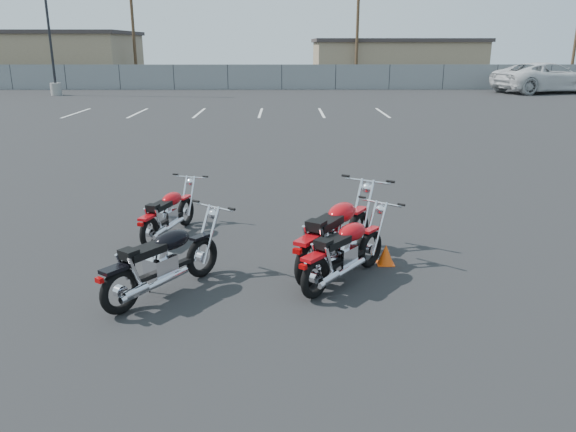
{
  "coord_description": "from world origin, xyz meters",
  "views": [
    {
      "loc": [
        0.14,
        -7.76,
        3.21
      ],
      "look_at": [
        0.2,
        0.6,
        0.65
      ],
      "focal_mm": 35.0,
      "sensor_mm": 36.0,
      "label": 1
    }
  ],
  "objects_px": {
    "motorcycle_third_red": "(345,252)",
    "motorcycle_rear_red": "(336,234)",
    "white_van": "(547,69)",
    "motorcycle_front_red": "(168,213)",
    "motorcycle_second_black": "(163,261)"
  },
  "relations": [
    {
      "from": "motorcycle_third_red",
      "to": "white_van",
      "type": "relative_size",
      "value": 0.21
    },
    {
      "from": "motorcycle_second_black",
      "to": "white_van",
      "type": "bearing_deg",
      "value": 58.9
    },
    {
      "from": "motorcycle_second_black",
      "to": "white_van",
      "type": "relative_size",
      "value": 0.23
    },
    {
      "from": "motorcycle_rear_red",
      "to": "motorcycle_second_black",
      "type": "bearing_deg",
      "value": -158.71
    },
    {
      "from": "motorcycle_rear_red",
      "to": "white_van",
      "type": "bearing_deg",
      "value": 61.35
    },
    {
      "from": "motorcycle_third_red",
      "to": "motorcycle_rear_red",
      "type": "bearing_deg",
      "value": 98.77
    },
    {
      "from": "motorcycle_front_red",
      "to": "motorcycle_third_red",
      "type": "height_order",
      "value": "motorcycle_third_red"
    },
    {
      "from": "motorcycle_front_red",
      "to": "white_van",
      "type": "bearing_deg",
      "value": 56.42
    },
    {
      "from": "motorcycle_front_red",
      "to": "motorcycle_second_black",
      "type": "relative_size",
      "value": 0.96
    },
    {
      "from": "motorcycle_front_red",
      "to": "motorcycle_third_red",
      "type": "bearing_deg",
      "value": -34.94
    },
    {
      "from": "motorcycle_third_red",
      "to": "motorcycle_second_black",
      "type": "bearing_deg",
      "value": -171.0
    },
    {
      "from": "motorcycle_front_red",
      "to": "motorcycle_rear_red",
      "type": "height_order",
      "value": "motorcycle_rear_red"
    },
    {
      "from": "motorcycle_third_red",
      "to": "white_van",
      "type": "xyz_separation_m",
      "value": [
        17.3,
        32.35,
        1.16
      ]
    },
    {
      "from": "motorcycle_front_red",
      "to": "motorcycle_rear_red",
      "type": "bearing_deg",
      "value": -27.77
    },
    {
      "from": "motorcycle_third_red",
      "to": "motorcycle_rear_red",
      "type": "xyz_separation_m",
      "value": [
        -0.08,
        0.53,
        0.08
      ]
    }
  ]
}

